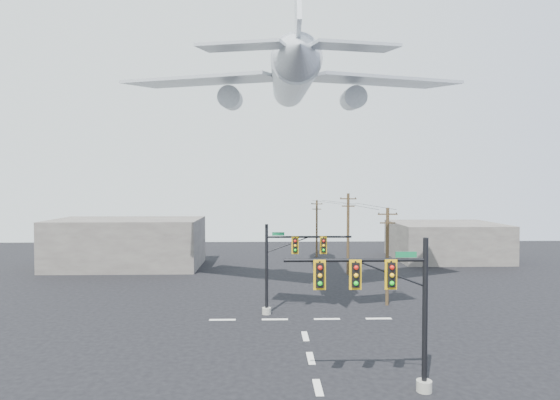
{
  "coord_description": "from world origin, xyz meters",
  "views": [
    {
      "loc": [
        -2.56,
        -23.39,
        10.39
      ],
      "look_at": [
        -1.8,
        5.0,
        9.4
      ],
      "focal_mm": 30.0,
      "sensor_mm": 36.0,
      "label": 1
    }
  ],
  "objects_px": {
    "signal_mast_near": "(390,306)",
    "utility_pole_a": "(387,254)",
    "signal_mast_far": "(285,266)",
    "airliner": "(292,80)",
    "utility_pole_b": "(348,232)",
    "utility_pole_c": "(317,227)"
  },
  "relations": [
    {
      "from": "signal_mast_far",
      "to": "airliner",
      "type": "height_order",
      "value": "airliner"
    },
    {
      "from": "signal_mast_near",
      "to": "airliner",
      "type": "relative_size",
      "value": 0.24
    },
    {
      "from": "utility_pole_c",
      "to": "signal_mast_near",
      "type": "bearing_deg",
      "value": -68.08
    },
    {
      "from": "signal_mast_near",
      "to": "airliner",
      "type": "bearing_deg",
      "value": 100.88
    },
    {
      "from": "utility_pole_c",
      "to": "utility_pole_b",
      "type": "bearing_deg",
      "value": -56.75
    },
    {
      "from": "utility_pole_b",
      "to": "utility_pole_c",
      "type": "bearing_deg",
      "value": 117.42
    },
    {
      "from": "signal_mast_near",
      "to": "utility_pole_b",
      "type": "xyz_separation_m",
      "value": [
        3.17,
        30.32,
        0.5
      ]
    },
    {
      "from": "signal_mast_far",
      "to": "utility_pole_c",
      "type": "distance_m",
      "value": 29.38
    },
    {
      "from": "signal_mast_near",
      "to": "utility_pole_a",
      "type": "height_order",
      "value": "utility_pole_a"
    },
    {
      "from": "utility_pole_a",
      "to": "utility_pole_b",
      "type": "relative_size",
      "value": 0.9
    },
    {
      "from": "signal_mast_near",
      "to": "utility_pole_b",
      "type": "bearing_deg",
      "value": 84.04
    },
    {
      "from": "signal_mast_far",
      "to": "utility_pole_c",
      "type": "xyz_separation_m",
      "value": [
        5.57,
        28.84,
        0.36
      ]
    },
    {
      "from": "signal_mast_far",
      "to": "utility_pole_a",
      "type": "distance_m",
      "value": 9.19
    },
    {
      "from": "utility_pole_b",
      "to": "utility_pole_c",
      "type": "distance_m",
      "value": 12.85
    },
    {
      "from": "utility_pole_a",
      "to": "signal_mast_far",
      "type": "bearing_deg",
      "value": -161.65
    },
    {
      "from": "signal_mast_far",
      "to": "airliner",
      "type": "relative_size",
      "value": 0.22
    },
    {
      "from": "airliner",
      "to": "utility_pole_a",
      "type": "bearing_deg",
      "value": -111.63
    },
    {
      "from": "airliner",
      "to": "utility_pole_b",
      "type": "bearing_deg",
      "value": -32.97
    },
    {
      "from": "signal_mast_far",
      "to": "utility_pole_c",
      "type": "relative_size",
      "value": 0.89
    },
    {
      "from": "utility_pole_b",
      "to": "signal_mast_near",
      "type": "bearing_deg",
      "value": -78.66
    },
    {
      "from": "signal_mast_far",
      "to": "utility_pole_a",
      "type": "xyz_separation_m",
      "value": [
        8.82,
        2.52,
        0.5
      ]
    },
    {
      "from": "signal_mast_near",
      "to": "airliner",
      "type": "xyz_separation_m",
      "value": [
        -3.84,
        20.0,
        15.45
      ]
    }
  ]
}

